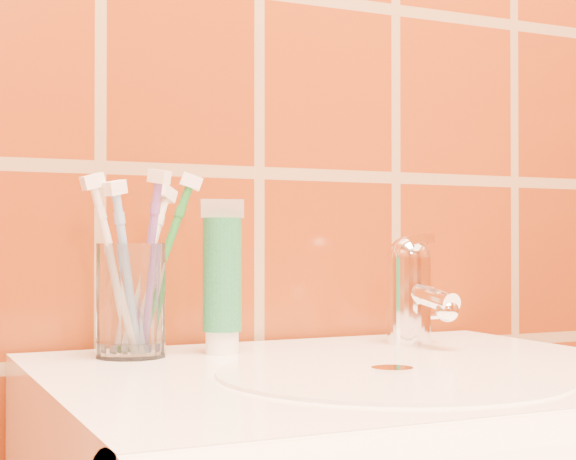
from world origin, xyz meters
name	(u,v)px	position (x,y,z in m)	size (l,w,h in m)	color
glass_tumbler	(131,300)	(-0.17, 1.11, 0.91)	(0.07, 0.07, 0.11)	white
toothpaste_tube	(222,281)	(-0.08, 1.10, 0.92)	(0.04, 0.04, 0.16)	white
faucet	(411,286)	(0.14, 1.09, 0.91)	(0.05, 0.11, 0.12)	white
toothbrush_0	(114,268)	(-0.19, 1.10, 0.94)	(0.07, 0.03, 0.18)	silver
toothbrush_1	(148,264)	(-0.16, 1.11, 0.94)	(0.04, 0.05, 0.19)	#74499E
toothbrush_2	(146,269)	(-0.15, 1.14, 0.93)	(0.08, 0.06, 0.18)	silver
toothbrush_3	(161,265)	(-0.14, 1.11, 0.94)	(0.08, 0.04, 0.19)	#217C2E
toothbrush_4	(127,271)	(-0.18, 1.10, 0.93)	(0.05, 0.04, 0.18)	#7CA1DD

